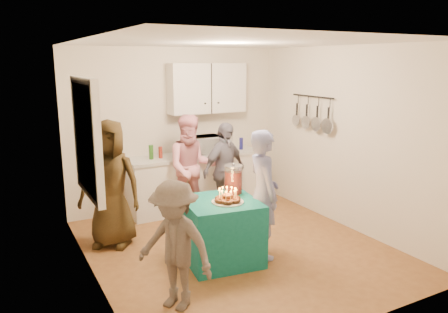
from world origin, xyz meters
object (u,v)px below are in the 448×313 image
microwave (205,145)px  woman_back_right (224,171)px  punch_jar (233,180)px  party_table (221,231)px  woman_back_left (110,184)px  man_birthday (263,194)px  woman_back_center (192,168)px  child_near_left (175,246)px  counter (196,183)px

microwave → woman_back_right: woman_back_right is taller
punch_jar → party_table: bearing=-144.7°
punch_jar → microwave: bearing=75.4°
microwave → punch_jar: size_ratio=1.50×
woman_back_left → woman_back_right: woman_back_left is taller
woman_back_right → woman_back_left: bearing=167.4°
microwave → woman_back_left: woman_back_left is taller
punch_jar → man_birthday: (0.24, -0.32, -0.13)m
party_table → woman_back_right: woman_back_right is taller
woman_back_center → woman_back_right: woman_back_center is taller
microwave → punch_jar: microwave is taller
party_table → woman_back_left: (-1.04, 1.10, 0.45)m
party_table → woman_back_center: woman_back_center is taller
man_birthday → child_near_left: 1.52m
microwave → punch_jar: 1.79m
man_birthday → woman_back_right: man_birthday is taller
woman_back_right → child_near_left: bearing=-148.5°
woman_back_left → man_birthday: bearing=-3.3°
man_birthday → child_near_left: bearing=124.3°
microwave → woman_back_left: 1.97m
man_birthday → woman_back_right: size_ratio=1.07×
microwave → party_table: microwave is taller
woman_back_left → woman_back_center: size_ratio=1.04×
microwave → child_near_left: bearing=-124.7°
punch_jar → woman_back_right: size_ratio=0.23×
party_table → child_near_left: size_ratio=0.66×
woman_back_center → woman_back_right: 0.50m
counter → woman_back_center: size_ratio=1.37×
party_table → woman_back_center: bearing=78.8°
punch_jar → woman_back_center: (0.02, 1.30, -0.13)m
counter → woman_back_right: woman_back_right is taller
man_birthday → woman_back_left: woman_back_left is taller
party_table → woman_back_right: (0.76, 1.32, 0.36)m
man_birthday → microwave: bearing=5.7°
punch_jar → woman_back_left: woman_back_left is taller
man_birthday → woman_back_right: 1.46m
counter → party_table: (-0.55, -1.92, -0.05)m
party_table → microwave: bearing=69.3°
microwave → punch_jar: bearing=-107.9°
woman_back_center → woman_back_right: (0.46, -0.18, -0.06)m
microwave → woman_back_left: size_ratio=0.30×
party_table → child_near_left: child_near_left is taller
counter → woman_back_center: woman_back_center is taller
man_birthday → woman_back_right: bearing=2.1°
woman_back_right → party_table: bearing=-139.4°
counter → woman_back_left: woman_back_left is taller
woman_back_left → microwave: bearing=59.7°
party_table → man_birthday: bearing=-13.0°
microwave → man_birthday: bearing=-99.1°
woman_back_right → man_birthday: bearing=-119.0°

